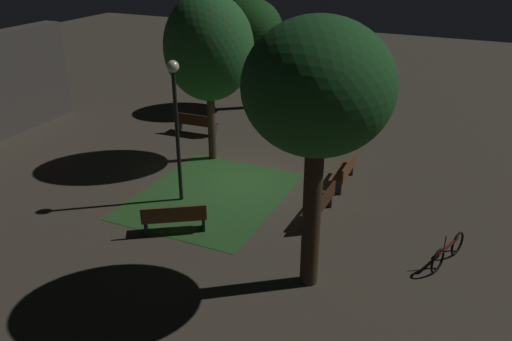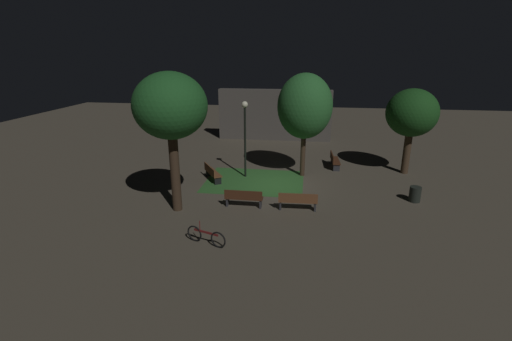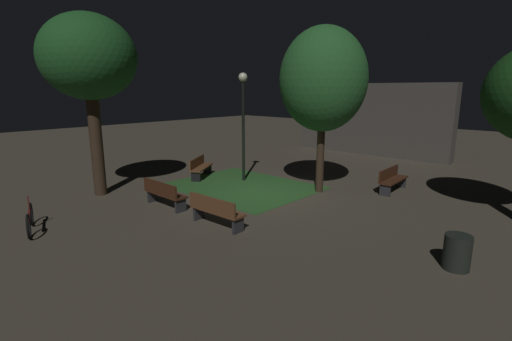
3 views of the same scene
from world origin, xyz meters
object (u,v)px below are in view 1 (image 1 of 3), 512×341
object	(u,v)px
trash_bin	(339,116)
bench_lawn_edge	(195,123)
bicycle	(448,251)
bench_near_trees	(345,171)
lamp_post_near_wall	(176,108)
tree_back_right	(250,30)
bench_corner	(174,217)
bench_back_row	(320,204)
tree_back_left	(209,48)
tree_right_canopy	(318,90)

from	to	relation	value
trash_bin	bench_lawn_edge	bearing A→B (deg)	125.35
bench_lawn_edge	bicycle	distance (m)	11.93
bench_near_trees	bicycle	bearing A→B (deg)	-132.61
bench_near_trees	bench_lawn_edge	bearing A→B (deg)	73.48
lamp_post_near_wall	tree_back_right	bearing A→B (deg)	12.19
bench_corner	tree_back_right	xyz separation A→B (m)	(11.24, 2.95, 3.14)
bicycle	bench_back_row	bearing A→B (deg)	77.37
tree_back_left	bench_back_row	bearing A→B (deg)	-117.57
bench_back_row	tree_back_right	size ratio (longest dim) A/B	0.36
bench_corner	bench_lawn_edge	size ratio (longest dim) A/B	0.97
bench_back_row	tree_back_left	world-z (taller)	tree_back_left
bench_lawn_edge	lamp_post_near_wall	bearing A→B (deg)	-153.79
bench_lawn_edge	tree_back_left	bearing A→B (deg)	-136.09
tree_back_left	bicycle	world-z (taller)	tree_back_left
tree_back_right	trash_bin	xyz separation A→B (m)	(-0.57, -4.53, -3.24)
tree_back_right	bicycle	bearing A→B (deg)	-133.69
bench_near_trees	bench_corner	xyz separation A→B (m)	(-5.00, 3.45, 0.00)
bench_back_row	bench_corner	size ratio (longest dim) A/B	1.02
bench_near_trees	tree_back_right	distance (m)	9.48
bench_corner	bicycle	xyz separation A→B (m)	(1.63, -7.11, -0.14)
bench_back_row	tree_back_right	distance (m)	11.32
bicycle	trash_bin	bearing A→B (deg)	31.46
lamp_post_near_wall	tree_right_canopy	bearing A→B (deg)	-114.87
bench_near_trees	tree_back_right	world-z (taller)	tree_back_right
bench_near_trees	trash_bin	bearing A→B (deg)	18.24
bench_back_row	bicycle	xyz separation A→B (m)	(-0.82, -3.66, -0.14)
lamp_post_near_wall	bicycle	size ratio (longest dim) A/B	2.64
bench_near_trees	bicycle	distance (m)	4.98
tree_back_right	lamp_post_near_wall	distance (m)	9.70
bench_back_row	lamp_post_near_wall	xyz separation A→B (m)	(-0.67, 4.36, 2.54)
bench_corner	tree_right_canopy	world-z (taller)	tree_right_canopy
tree_back_left	trash_bin	distance (m)	7.42
bench_lawn_edge	tree_back_left	size ratio (longest dim) A/B	0.31
tree_back_left	trash_bin	world-z (taller)	tree_back_left
bench_lawn_edge	bicycle	bearing A→B (deg)	-117.09
bench_lawn_edge	tree_back_right	size ratio (longest dim) A/B	0.36
bench_back_row	tree_right_canopy	size ratio (longest dim) A/B	0.29
bench_back_row	tree_right_canopy	distance (m)	5.30
lamp_post_near_wall	bench_corner	bearing A→B (deg)	-153.05
tree_back_right	tree_right_canopy	bearing A→B (deg)	-148.92
tree_back_right	lamp_post_near_wall	xyz separation A→B (m)	(-9.46, -2.04, -0.61)
tree_right_canopy	bicycle	xyz separation A→B (m)	(2.20, -2.94, -4.44)
bench_near_trees	bench_lawn_edge	size ratio (longest dim) A/B	1.00
tree_back_right	trash_bin	distance (m)	5.60
bench_near_trees	lamp_post_near_wall	bearing A→B (deg)	126.43
bench_corner	bench_lawn_edge	xyz separation A→B (m)	(7.06, 3.51, 0.00)
bench_lawn_edge	tree_back_right	world-z (taller)	tree_back_right
bench_corner	bicycle	world-z (taller)	bicycle
tree_back_right	trash_bin	size ratio (longest dim) A/B	6.64
bench_near_trees	bench_lawn_edge	distance (m)	7.26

